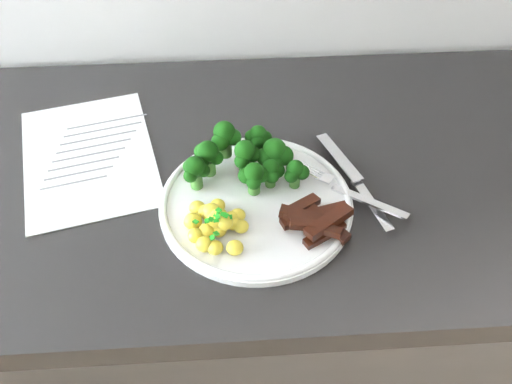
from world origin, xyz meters
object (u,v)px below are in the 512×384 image
potatoes (215,222)px  fork (354,193)px  broccoli (247,157)px  recipe_paper (89,156)px  knife (362,191)px  counter (242,321)px  plate (256,203)px  beef_strips (318,221)px

potatoes → fork: (0.19, 0.04, -0.00)m
broccoli → fork: (0.15, -0.05, -0.03)m
recipe_paper → knife: size_ratio=1.55×
counter → knife: knife is taller
counter → fork: fork is taller
recipe_paper → plate: bearing=-25.4°
beef_strips → plate: bearing=148.5°
counter → plate: size_ratio=8.49×
broccoli → plate: bearing=-79.8°
fork → knife: 0.02m
counter → recipe_paper: bearing=168.2°
beef_strips → recipe_paper: bearing=153.0°
recipe_paper → plate: plate is taller
knife → potatoes: bearing=-164.9°
counter → broccoli: broccoli is taller
plate → broccoli: 0.07m
recipe_paper → knife: bearing=-14.9°
plate → broccoli: bearing=100.2°
counter → knife: bearing=-18.7°
broccoli → counter: bearing=128.6°
recipe_paper → broccoli: bearing=-15.2°
recipe_paper → potatoes: potatoes is taller
plate → counter: bearing=108.7°
recipe_paper → fork: bearing=-17.0°
broccoli → fork: broccoli is taller
potatoes → beef_strips: (0.13, -0.00, -0.00)m
beef_strips → knife: size_ratio=0.50×
plate → recipe_paper: bearing=154.6°
potatoes → knife: potatoes is taller
counter → broccoli: size_ratio=13.00×
recipe_paper → broccoli: broccoli is taller
plate → potatoes: (-0.06, -0.04, 0.01)m
recipe_paper → knife: knife is taller
counter → recipe_paper: size_ratio=7.42×
counter → plate: (0.02, -0.07, 0.44)m
broccoli → beef_strips: (0.09, -0.10, -0.03)m
counter → plate: bearing=-71.3°
potatoes → knife: bearing=15.1°
beef_strips → fork: 0.08m
counter → beef_strips: size_ratio=22.95×
recipe_paper → potatoes: size_ratio=3.28×
broccoli → potatoes: 0.11m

